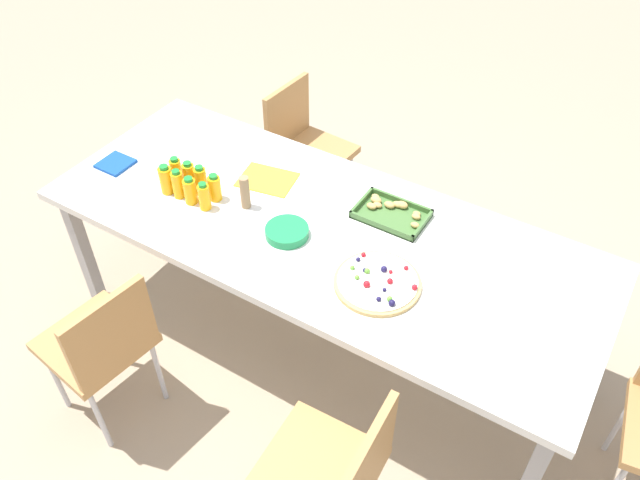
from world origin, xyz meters
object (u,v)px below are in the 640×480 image
at_px(snack_tray, 391,212).
at_px(paper_folder, 267,180).
at_px(juice_bottle_7, 215,188).
at_px(fruit_pizza, 378,282).
at_px(juice_bottle_0, 166,180).
at_px(napkin_stack, 115,164).
at_px(plate_stack, 287,232).
at_px(juice_bottle_2, 190,191).
at_px(chair_far_left, 304,142).
at_px(juice_bottle_4, 176,171).
at_px(party_table, 320,236).
at_px(juice_bottle_1, 178,184).
at_px(chair_near_right, 335,471).
at_px(chair_near_left, 102,343).
at_px(juice_bottle_3, 204,197).
at_px(juice_bottle_5, 189,176).
at_px(cardboard_tube, 245,192).
at_px(juice_bottle_6, 201,181).

bearing_deg(snack_tray, paper_folder, -172.18).
relative_size(juice_bottle_7, fruit_pizza, 0.39).
relative_size(juice_bottle_0, napkin_stack, 0.99).
bearing_deg(plate_stack, juice_bottle_2, -175.28).
distance_m(chair_far_left, fruit_pizza, 1.42).
height_order(juice_bottle_2, juice_bottle_4, juice_bottle_4).
xyz_separation_m(party_table, napkin_stack, (-1.09, -0.14, 0.06)).
xyz_separation_m(juice_bottle_1, plate_stack, (0.57, 0.04, -0.05)).
distance_m(juice_bottle_1, juice_bottle_2, 0.08).
xyz_separation_m(chair_near_right, chair_near_left, (-1.11, -0.02, 0.00)).
bearing_deg(napkin_stack, juice_bottle_4, 8.49).
xyz_separation_m(juice_bottle_0, juice_bottle_3, (0.22, -0.00, -0.00)).
bearing_deg(juice_bottle_5, chair_near_left, -80.92).
bearing_deg(plate_stack, cardboard_tube, 166.54).
bearing_deg(juice_bottle_7, juice_bottle_1, -155.22).
relative_size(juice_bottle_7, paper_folder, 0.52).
height_order(juice_bottle_5, napkin_stack, juice_bottle_5).
height_order(fruit_pizza, cardboard_tube, cardboard_tube).
height_order(juice_bottle_4, snack_tray, juice_bottle_4).
height_order(juice_bottle_3, juice_bottle_4, juice_bottle_4).
distance_m(juice_bottle_4, juice_bottle_6, 0.15).
height_order(chair_far_left, paper_folder, chair_far_left).
distance_m(chair_far_left, juice_bottle_2, 1.03).
height_order(chair_far_left, fruit_pizza, chair_far_left).
distance_m(juice_bottle_2, fruit_pizza, 0.97).
bearing_deg(juice_bottle_4, plate_stack, -3.05).
bearing_deg(napkin_stack, chair_near_right, -22.40).
distance_m(chair_near_right, paper_folder, 1.40).
xyz_separation_m(juice_bottle_4, cardboard_tube, (0.38, 0.03, 0.01)).
bearing_deg(party_table, cardboard_tube, -170.40).
distance_m(chair_near_right, napkin_stack, 1.82).
height_order(juice_bottle_3, cardboard_tube, cardboard_tube).
bearing_deg(juice_bottle_2, plate_stack, 4.72).
xyz_separation_m(chair_near_right, cardboard_tube, (-0.93, 0.77, 0.33)).
distance_m(party_table, chair_near_right, 1.03).
bearing_deg(paper_folder, plate_stack, -42.51).
xyz_separation_m(chair_far_left, juice_bottle_6, (0.02, -0.90, 0.32)).
bearing_deg(fruit_pizza, juice_bottle_7, 174.43).
bearing_deg(juice_bottle_1, plate_stack, 3.72).
bearing_deg(paper_folder, juice_bottle_7, -116.53).
relative_size(juice_bottle_0, paper_folder, 0.57).
bearing_deg(juice_bottle_4, juice_bottle_7, 0.01).
xyz_separation_m(juice_bottle_2, snack_tray, (0.82, 0.40, -0.05)).
bearing_deg(napkin_stack, juice_bottle_5, 7.22).
bearing_deg(juice_bottle_3, juice_bottle_2, 179.65).
bearing_deg(cardboard_tube, juice_bottle_4, -175.58).
height_order(fruit_pizza, plate_stack, fruit_pizza).
relative_size(napkin_stack, paper_folder, 0.58).
xyz_separation_m(party_table, plate_stack, (-0.09, -0.12, 0.08)).
relative_size(fruit_pizza, plate_stack, 1.85).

